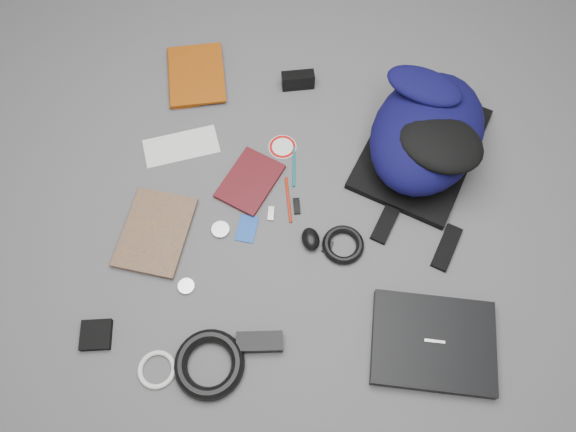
# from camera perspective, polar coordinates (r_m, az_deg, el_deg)

# --- Properties ---
(ground) EXTENTS (4.00, 4.00, 0.00)m
(ground) POSITION_cam_1_polar(r_m,az_deg,el_deg) (1.67, 0.00, -0.29)
(ground) COLOR #4F4F51
(ground) RESTS_ON ground
(backpack) EXTENTS (0.49, 0.59, 0.21)m
(backpack) POSITION_cam_1_polar(r_m,az_deg,el_deg) (1.75, 13.96, 8.27)
(backpack) COLOR black
(backpack) RESTS_ON ground
(laptop) EXTENTS (0.33, 0.26, 0.03)m
(laptop) POSITION_cam_1_polar(r_m,az_deg,el_deg) (1.58, 14.55, -12.34)
(laptop) COLOR black
(laptop) RESTS_ON ground
(textbook_red) EXTENTS (0.24, 0.29, 0.03)m
(textbook_red) POSITION_cam_1_polar(r_m,az_deg,el_deg) (1.98, -12.06, 13.54)
(textbook_red) COLOR #843607
(textbook_red) RESTS_ON ground
(comic_book) EXTENTS (0.21, 0.27, 0.02)m
(comic_book) POSITION_cam_1_polar(r_m,az_deg,el_deg) (1.72, -16.25, -0.97)
(comic_book) COLOR #C57E0E
(comic_book) RESTS_ON ground
(envelope) EXTENTS (0.26, 0.19, 0.00)m
(envelope) POSITION_cam_1_polar(r_m,az_deg,el_deg) (1.82, -10.79, 6.97)
(envelope) COLOR silver
(envelope) RESTS_ON ground
(dvd_case) EXTENTS (0.20, 0.24, 0.02)m
(dvd_case) POSITION_cam_1_polar(r_m,az_deg,el_deg) (1.73, -3.88, 3.55)
(dvd_case) COLOR #3D0B0F
(dvd_case) RESTS_ON ground
(compact_camera) EXTENTS (0.11, 0.06, 0.06)m
(compact_camera) POSITION_cam_1_polar(r_m,az_deg,el_deg) (1.91, 1.02, 13.62)
(compact_camera) COLOR black
(compact_camera) RESTS_ON ground
(sticker_disc) EXTENTS (0.11, 0.11, 0.00)m
(sticker_disc) POSITION_cam_1_polar(r_m,az_deg,el_deg) (1.79, -0.56, 7.02)
(sticker_disc) COLOR white
(sticker_disc) RESTS_ON ground
(pen_teal) EXTENTS (0.03, 0.14, 0.01)m
(pen_teal) POSITION_cam_1_polar(r_m,az_deg,el_deg) (1.75, 0.61, 5.04)
(pen_teal) COLOR #0C6973
(pen_teal) RESTS_ON ground
(pen_red) EXTENTS (0.04, 0.15, 0.01)m
(pen_red) POSITION_cam_1_polar(r_m,az_deg,el_deg) (1.70, 0.03, 1.69)
(pen_red) COLOR #B1240D
(pen_red) RESTS_ON ground
(id_badge) EXTENTS (0.06, 0.09, 0.00)m
(id_badge) POSITION_cam_1_polar(r_m,az_deg,el_deg) (1.66, -4.19, -1.30)
(id_badge) COLOR #1644A8
(id_badge) RESTS_ON ground
(usb_black) EXTENTS (0.03, 0.06, 0.01)m
(usb_black) POSITION_cam_1_polar(r_m,az_deg,el_deg) (1.69, 0.89, 1.01)
(usb_black) COLOR black
(usb_black) RESTS_ON ground
(usb_silver) EXTENTS (0.02, 0.05, 0.01)m
(usb_silver) POSITION_cam_1_polar(r_m,az_deg,el_deg) (1.68, -1.74, 0.24)
(usb_silver) COLOR #A7A6A9
(usb_silver) RESTS_ON ground
(key_fob) EXTENTS (0.03, 0.04, 0.01)m
(key_fob) POSITION_cam_1_polar(r_m,az_deg,el_deg) (1.63, 4.03, -3.12)
(key_fob) COLOR black
(key_fob) RESTS_ON ground
(mouse) EXTENTS (0.07, 0.09, 0.04)m
(mouse) POSITION_cam_1_polar(r_m,az_deg,el_deg) (1.63, 2.31, -2.36)
(mouse) COLOR black
(mouse) RESTS_ON ground
(headphone_left) EXTENTS (0.06, 0.06, 0.01)m
(headphone_left) POSITION_cam_1_polar(r_m,az_deg,el_deg) (1.66, -6.87, -1.40)
(headphone_left) COLOR #ACACAE
(headphone_left) RESTS_ON ground
(headphone_right) EXTENTS (0.05, 0.05, 0.01)m
(headphone_right) POSITION_cam_1_polar(r_m,az_deg,el_deg) (1.61, -10.29, -7.05)
(headphone_right) COLOR silver
(headphone_right) RESTS_ON ground
(cable_coil) EXTENTS (0.16, 0.16, 0.02)m
(cable_coil) POSITION_cam_1_polar(r_m,az_deg,el_deg) (1.63, 5.62, -2.93)
(cable_coil) COLOR black
(cable_coil) RESTS_ON ground
(power_brick) EXTENTS (0.13, 0.07, 0.03)m
(power_brick) POSITION_cam_1_polar(r_m,az_deg,el_deg) (1.54, -2.91, -12.67)
(power_brick) COLOR black
(power_brick) RESTS_ON ground
(power_cord_coil) EXTENTS (0.19, 0.19, 0.04)m
(power_cord_coil) POSITION_cam_1_polar(r_m,az_deg,el_deg) (1.54, -7.99, -14.69)
(power_cord_coil) COLOR black
(power_cord_coil) RESTS_ON ground
(pouch) EXTENTS (0.10, 0.10, 0.02)m
(pouch) POSITION_cam_1_polar(r_m,az_deg,el_deg) (1.63, -18.92, -11.35)
(pouch) COLOR black
(pouch) RESTS_ON ground
(white_cable_coil) EXTENTS (0.13, 0.13, 0.01)m
(white_cable_coil) POSITION_cam_1_polar(r_m,az_deg,el_deg) (1.57, -13.18, -14.95)
(white_cable_coil) COLOR white
(white_cable_coil) RESTS_ON ground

